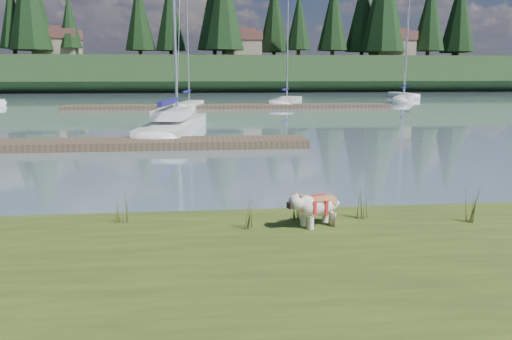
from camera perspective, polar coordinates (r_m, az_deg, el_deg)
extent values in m
plane|color=#7E98A5|center=(40.57, -5.91, 7.01)|extent=(200.00, 200.00, 0.00)
cube|color=#1C3319|center=(83.47, -5.93, 10.81)|extent=(200.00, 20.00, 5.00)
cylinder|color=silver|center=(8.22, 6.27, -5.97)|extent=(0.11, 0.11, 0.22)
cylinder|color=silver|center=(8.40, 5.42, -5.59)|extent=(0.11, 0.11, 0.22)
cylinder|color=silver|center=(8.47, 8.78, -5.53)|extent=(0.11, 0.11, 0.22)
cylinder|color=silver|center=(8.64, 7.91, -5.17)|extent=(0.11, 0.11, 0.22)
ellipsoid|color=silver|center=(8.37, 7.21, -4.02)|extent=(0.82, 0.61, 0.34)
ellipsoid|color=#9A653A|center=(8.34, 7.23, -3.28)|extent=(0.60, 0.51, 0.12)
ellipsoid|color=silver|center=(8.10, 4.64, -3.66)|extent=(0.34, 0.34, 0.26)
cube|color=black|center=(8.06, 3.96, -4.06)|extent=(0.12, 0.15, 0.10)
cube|color=silver|center=(24.50, -9.28, 4.77)|extent=(3.03, 8.90, 0.70)
ellipsoid|color=silver|center=(28.78, -7.72, 5.74)|extent=(2.18, 2.59, 0.70)
cube|color=navy|center=(23.13, -9.95, 7.69)|extent=(0.68, 3.96, 0.20)
cube|color=silver|center=(23.94, -9.54, 6.37)|extent=(1.76, 3.32, 0.45)
cube|color=#4C3D2C|center=(20.08, -17.46, 2.83)|extent=(16.00, 2.00, 0.30)
cube|color=#4C3D2C|center=(40.61, -3.07, 7.27)|extent=(26.00, 2.20, 0.30)
cube|color=silver|center=(40.04, -7.63, 7.23)|extent=(2.25, 5.36, 0.70)
ellipsoid|color=silver|center=(42.58, -6.79, 7.48)|extent=(1.41, 1.63, 0.70)
cylinder|color=silver|center=(40.01, -7.81, 13.95)|extent=(0.12, 0.12, 8.23)
cube|color=navy|center=(39.29, -7.92, 8.88)|extent=(0.63, 2.08, 0.20)
cube|color=silver|center=(45.40, 3.55, 7.76)|extent=(4.18, 8.43, 0.70)
ellipsoid|color=silver|center=(49.48, 4.18, 8.02)|extent=(2.37, 2.67, 0.70)
cylinder|color=silver|center=(45.52, 3.65, 16.48)|extent=(0.12, 0.12, 12.67)
cube|color=navy|center=(44.23, 3.37, 9.20)|extent=(1.14, 3.20, 0.20)
cube|color=silver|center=(51.63, 16.55, 7.73)|extent=(4.13, 6.11, 0.70)
ellipsoid|color=silver|center=(54.70, 16.88, 7.87)|extent=(1.98, 2.12, 0.70)
cylinder|color=silver|center=(51.63, 16.88, 13.65)|extent=(0.12, 0.12, 9.52)
cube|color=navy|center=(50.74, 16.53, 9.01)|extent=(1.32, 2.26, 0.20)
cube|color=silver|center=(59.31, 16.47, 8.11)|extent=(1.47, 6.14, 0.70)
ellipsoid|color=silver|center=(62.17, 15.43, 8.29)|extent=(1.36, 1.69, 0.70)
cylinder|color=silver|center=(59.30, 16.75, 13.08)|extent=(0.12, 0.12, 9.14)
cube|color=navy|center=(58.49, 16.83, 9.22)|extent=(0.23, 2.44, 0.20)
cone|color=#475B23|center=(8.18, -1.00, -4.91)|extent=(0.03, 0.03, 0.52)
cone|color=brown|center=(8.14, -0.18, -5.37)|extent=(0.03, 0.03, 0.41)
cone|color=#475B23|center=(8.21, -0.60, -4.66)|extent=(0.03, 0.03, 0.57)
cone|color=brown|center=(8.19, 0.00, -5.46)|extent=(0.03, 0.03, 0.36)
cone|color=#475B23|center=(8.11, -0.81, -5.23)|extent=(0.03, 0.03, 0.47)
cone|color=#475B23|center=(8.67, 4.44, -4.50)|extent=(0.03, 0.03, 0.37)
cone|color=brown|center=(8.64, 5.24, -4.84)|extent=(0.03, 0.03, 0.30)
cone|color=#475B23|center=(8.71, 4.80, -4.31)|extent=(0.03, 0.03, 0.41)
cone|color=brown|center=(8.69, 5.38, -4.88)|extent=(0.03, 0.03, 0.26)
cone|color=#475B23|center=(8.61, 4.66, -4.75)|extent=(0.03, 0.03, 0.34)
cone|color=#475B23|center=(8.94, 11.51, -3.50)|extent=(0.03, 0.03, 0.59)
cone|color=brown|center=(8.92, 12.30, -3.96)|extent=(0.03, 0.03, 0.47)
cone|color=#475B23|center=(8.98, 11.83, -3.26)|extent=(0.03, 0.03, 0.65)
cone|color=brown|center=(8.97, 12.40, -4.07)|extent=(0.03, 0.03, 0.41)
cone|color=#475B23|center=(8.88, 11.78, -3.81)|extent=(0.03, 0.03, 0.53)
cone|color=#475B23|center=(8.83, -15.46, -4.01)|extent=(0.03, 0.03, 0.55)
cone|color=brown|center=(8.76, -14.81, -4.47)|extent=(0.03, 0.03, 0.44)
cone|color=#475B23|center=(8.84, -15.06, -3.78)|extent=(0.03, 0.03, 0.61)
cone|color=brown|center=(8.80, -14.57, -4.57)|extent=(0.03, 0.03, 0.39)
cone|color=#475B23|center=(8.76, -15.41, -4.31)|extent=(0.03, 0.03, 0.50)
cone|color=#475B23|center=(8.41, 8.40, -5.04)|extent=(0.03, 0.03, 0.39)
cone|color=brown|center=(8.38, 9.24, -5.39)|extent=(0.03, 0.03, 0.31)
cone|color=#475B23|center=(8.44, 8.75, -4.84)|extent=(0.03, 0.03, 0.43)
cone|color=brown|center=(8.43, 9.36, -5.44)|extent=(0.03, 0.03, 0.27)
cone|color=#475B23|center=(8.34, 8.66, -5.31)|extent=(0.03, 0.03, 0.35)
cone|color=#475B23|center=(9.24, 23.05, -3.58)|extent=(0.03, 0.03, 0.63)
cone|color=brown|center=(9.25, 23.82, -4.03)|extent=(0.03, 0.03, 0.51)
cone|color=#475B23|center=(9.28, 23.30, -3.32)|extent=(0.03, 0.03, 0.70)
cone|color=brown|center=(9.30, 23.85, -4.14)|extent=(0.03, 0.03, 0.44)
cone|color=#475B23|center=(9.19, 23.38, -3.88)|extent=(0.03, 0.03, 0.57)
cube|color=#33281C|center=(9.30, -6.02, -6.45)|extent=(60.00, 0.50, 0.14)
cylinder|color=#382619|center=(82.43, -24.06, 12.29)|extent=(0.60, 0.60, 1.80)
cylinder|color=#382619|center=(83.14, -13.07, 12.93)|extent=(0.60, 0.60, 1.80)
cone|color=black|center=(83.56, -13.25, 16.94)|extent=(4.84, 4.84, 11.00)
cylinder|color=#382619|center=(76.58, -3.68, 13.37)|extent=(0.60, 0.60, 1.80)
cone|color=black|center=(77.21, -3.75, 18.71)|extent=(6.16, 6.16, 14.00)
cylinder|color=#382619|center=(81.90, 4.86, 13.20)|extent=(0.60, 0.60, 1.80)
cone|color=black|center=(82.23, 4.92, 16.65)|extent=(3.96, 3.96, 9.00)
cylinder|color=#382619|center=(83.34, 14.17, 12.88)|extent=(0.60, 0.60, 1.80)
cylinder|color=#382619|center=(91.67, 21.97, 12.23)|extent=(0.60, 0.60, 1.80)
cone|color=black|center=(92.10, 22.26, 16.14)|extent=(5.28, 5.28, 12.00)
cube|color=gray|center=(83.52, -21.66, 12.78)|extent=(6.00, 5.00, 2.80)
cube|color=brown|center=(83.63, -21.76, 14.22)|extent=(6.30, 5.30, 1.40)
cube|color=brown|center=(83.69, -21.80, 14.76)|extent=(4.20, 3.60, 0.70)
cube|color=gray|center=(81.76, -1.66, 13.59)|extent=(6.00, 5.00, 2.80)
cube|color=brown|center=(81.88, -1.67, 15.06)|extent=(6.30, 5.30, 1.40)
cube|color=brown|center=(81.94, -1.67, 15.62)|extent=(4.20, 3.60, 0.70)
cube|color=gray|center=(84.99, 15.26, 13.12)|extent=(6.00, 5.00, 2.80)
cube|color=brown|center=(85.10, 15.33, 14.53)|extent=(6.30, 5.30, 1.40)
cube|color=brown|center=(85.16, 15.36, 15.07)|extent=(4.20, 3.60, 0.70)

